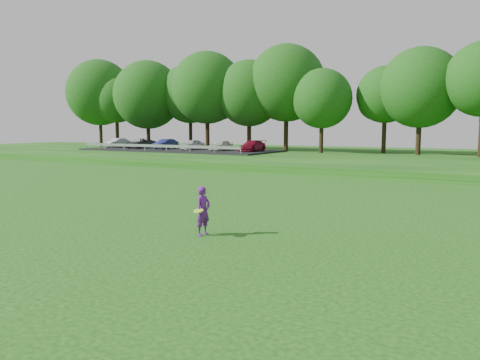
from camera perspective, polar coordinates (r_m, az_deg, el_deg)
The scene contains 6 objects.
ground at distance 15.86m, azimuth -11.72°, elevation -5.97°, with size 140.00×140.00×0.00m, color #13470D.
berm at distance 46.76m, azimuth 17.34°, elevation 2.37°, with size 130.00×30.00×0.60m, color #13470D.
walking_path at distance 33.33m, azimuth 11.90°, elevation 0.52°, with size 130.00×1.60×0.04m, color gray.
treeline at distance 50.79m, azimuth 18.67°, elevation 11.44°, with size 104.00×7.00×15.00m, color #1B4610, non-canonical shape.
parking_lot at distance 56.12m, azimuth -7.57°, elevation 4.01°, with size 24.00×9.00×1.38m.
woman at distance 14.68m, azimuth -4.51°, elevation -3.78°, with size 0.43×0.77×1.55m.
Camera 1 is at (10.41, -11.48, 3.37)m, focal length 35.00 mm.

